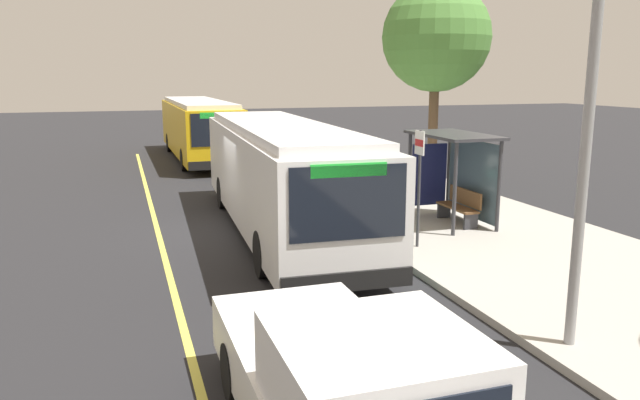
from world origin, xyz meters
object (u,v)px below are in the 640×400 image
(transit_bus_second, at_px, (199,127))
(transit_bus_main, at_px, (281,173))
(route_sign_post, at_px, (419,172))
(waiting_bench, at_px, (460,206))
(pickup_truck, at_px, (349,396))
(pedestrian_commuter, at_px, (366,183))

(transit_bus_second, bearing_deg, transit_bus_main, 0.94)
(transit_bus_main, bearing_deg, route_sign_post, 41.77)
(waiting_bench, bearing_deg, pickup_truck, -36.51)
(transit_bus_main, relative_size, pickup_truck, 2.18)
(transit_bus_main, xyz_separation_m, pedestrian_commuter, (-0.54, 2.69, -0.50))
(waiting_bench, xyz_separation_m, route_sign_post, (1.79, -2.20, 1.32))
(transit_bus_second, bearing_deg, route_sign_post, 8.83)
(route_sign_post, xyz_separation_m, pedestrian_commuter, (-3.46, 0.09, -0.84))
(transit_bus_main, height_order, route_sign_post, same)
(transit_bus_main, bearing_deg, pedestrian_commuter, 101.44)
(waiting_bench, distance_m, pedestrian_commuter, 2.74)
(pickup_truck, relative_size, route_sign_post, 1.93)
(waiting_bench, bearing_deg, transit_bus_main, -103.20)
(pedestrian_commuter, bearing_deg, route_sign_post, -1.44)
(transit_bus_second, relative_size, pickup_truck, 2.23)
(route_sign_post, bearing_deg, waiting_bench, 129.05)
(transit_bus_main, distance_m, pickup_truck, 10.37)
(waiting_bench, bearing_deg, transit_bus_second, -163.06)
(pickup_truck, xyz_separation_m, waiting_bench, (-9.05, 6.70, -0.22))
(transit_bus_main, relative_size, pedestrian_commuter, 6.99)
(pickup_truck, bearing_deg, transit_bus_second, 176.37)
(transit_bus_main, height_order, transit_bus_second, same)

